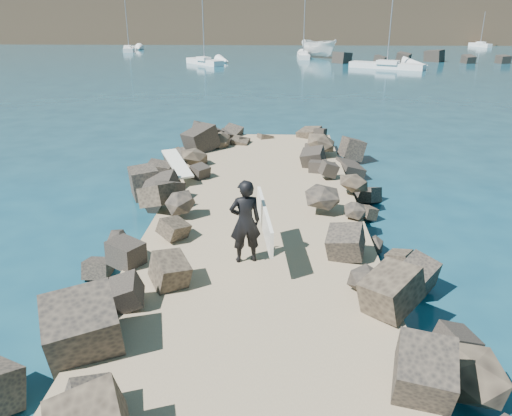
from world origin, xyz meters
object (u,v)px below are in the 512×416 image
at_px(boat_imported, 319,48).
at_px(sailboat_f, 480,45).
at_px(surfer_with_board, 248,221).
at_px(surfboard_resting, 177,167).

xyz_separation_m(boat_imported, sailboat_f, (31.92, 25.00, -0.96)).
relative_size(surfer_with_board, sailboat_f, 0.39).
height_order(surfboard_resting, sailboat_f, sailboat_f).
bearing_deg(sailboat_f, boat_imported, -141.93).
relative_size(boat_imported, surfer_with_board, 2.73).
distance_m(boat_imported, sailboat_f, 40.56).
xyz_separation_m(surfboard_resting, surfer_with_board, (2.87, -6.17, 0.58)).
bearing_deg(surfboard_resting, sailboat_f, 36.18).
relative_size(surfboard_resting, surfer_with_board, 0.86).
distance_m(surfboard_resting, surfer_with_board, 6.82).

